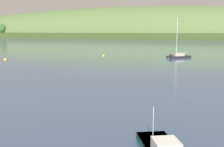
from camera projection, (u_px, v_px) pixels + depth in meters
The scene contains 4 objects.
far_shoreline_hill at pixel (141, 38), 264.85m from camera, with size 587.69×96.55×56.03m.
sailboat_midwater_white at pixel (176, 57), 74.70m from camera, with size 6.70×5.87×11.37m.
mooring_buoy_midchannel at pixel (103, 56), 80.77m from camera, with size 0.66×0.66×0.74m.
mooring_buoy_off_fishing_boat at pixel (5, 60), 70.08m from camera, with size 0.74×0.74×0.82m.
Camera 1 is at (4.32, -6.62, 7.09)m, focal length 46.93 mm.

